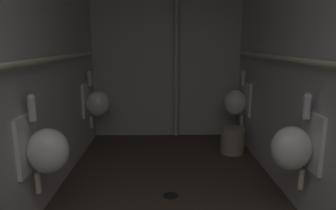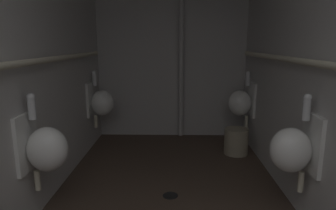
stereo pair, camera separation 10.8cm
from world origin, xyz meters
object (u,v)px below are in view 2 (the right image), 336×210
urinal_left_far (101,102)px  waste_bin (236,141)px  urinal_right_mid (293,149)px  urinal_left_mid (45,148)px  floor_drain (170,195)px  standpipe_back_wall (181,45)px  urinal_right_far (241,102)px

urinal_left_far → waste_bin: urinal_left_far is taller
urinal_right_mid → urinal_left_mid: bearing=-179.4°
floor_drain → waste_bin: bearing=53.0°
urinal_right_mid → standpipe_back_wall: (-0.78, 2.17, 0.73)m
urinal_left_mid → urinal_left_far: 1.73m
urinal_right_far → waste_bin: urinal_right_far is taller
urinal_right_mid → urinal_right_far: bearing=90.0°
urinal_right_far → urinal_left_mid: bearing=-136.4°
urinal_left_mid → urinal_right_mid: bearing=0.6°
urinal_left_mid → standpipe_back_wall: 2.54m
urinal_left_far → urinal_right_mid: same height
urinal_left_mid → urinal_left_far: size_ratio=1.00×
urinal_left_far → urinal_left_mid: bearing=-90.0°
urinal_right_mid → waste_bin: urinal_right_mid is taller
urinal_left_mid → urinal_right_far: (1.85, 1.76, 0.00)m
urinal_left_mid → urinal_left_far: bearing=90.0°
urinal_right_mid → waste_bin: bearing=93.8°
urinal_left_mid → floor_drain: (0.93, 0.42, -0.61)m
urinal_right_mid → waste_bin: 1.56m
urinal_right_mid → urinal_left_far: bearing=137.3°
floor_drain → waste_bin: (0.82, 1.08, 0.16)m
urinal_right_far → floor_drain: size_ratio=5.39×
floor_drain → standpipe_back_wall: bearing=85.8°
urinal_left_far → standpipe_back_wall: bearing=23.4°
urinal_left_far → waste_bin: bearing=-7.1°
urinal_right_mid → urinal_right_far: (0.00, 1.74, 0.00)m
urinal_left_far → floor_drain: size_ratio=5.39×
urinal_left_far → waste_bin: (1.75, -0.22, -0.45)m
urinal_left_far → floor_drain: 1.71m
urinal_left_mid → floor_drain: 1.19m
waste_bin → urinal_right_mid: bearing=-86.2°
waste_bin → standpipe_back_wall: bearing=135.3°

